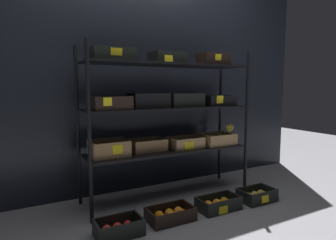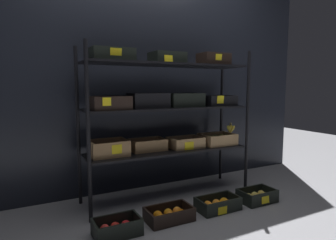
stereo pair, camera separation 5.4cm
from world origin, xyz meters
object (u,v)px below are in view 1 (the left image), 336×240
at_px(crate_ground_orange, 171,215).
at_px(crate_ground_apple_gold, 257,196).
at_px(display_rack, 168,109).
at_px(crate_ground_center_orange, 218,204).
at_px(crate_ground_apple_red, 119,229).

xyz_separation_m(crate_ground_orange, crate_ground_apple_gold, (0.91, -0.03, 0.00)).
height_order(display_rack, crate_ground_orange, display_rack).
relative_size(crate_ground_center_orange, crate_ground_apple_gold, 1.11).
distance_m(crate_ground_apple_red, crate_ground_center_orange, 0.92).
distance_m(crate_ground_orange, crate_ground_center_orange, 0.47).
xyz_separation_m(crate_ground_orange, crate_ground_center_orange, (0.47, -0.02, 0.00)).
bearing_deg(crate_ground_center_orange, crate_ground_apple_gold, -2.23).
bearing_deg(crate_ground_apple_gold, display_rack, 142.87).
distance_m(display_rack, crate_ground_apple_red, 1.18).
xyz_separation_m(display_rack, crate_ground_apple_gold, (0.68, -0.51, -0.82)).
relative_size(crate_ground_orange, crate_ground_center_orange, 1.00).
xyz_separation_m(display_rack, crate_ground_orange, (-0.24, -0.48, -0.82)).
height_order(display_rack, crate_ground_apple_gold, display_rack).
relative_size(crate_ground_apple_red, crate_ground_apple_gold, 1.01).
xyz_separation_m(crate_ground_apple_red, crate_ground_apple_gold, (1.36, -0.00, -0.00)).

